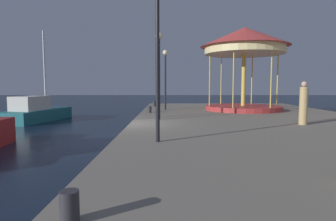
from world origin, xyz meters
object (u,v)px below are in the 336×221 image
sailboat_teal (34,112)px  lamp_post_near_edge (156,37)px  lamp_post_far_end (164,69)px  person_mid_promenade (302,104)px  lamp_post_mid_promenade (158,60)px  carousel (243,49)px  bollard_north (153,104)px  bollard_center (68,207)px  bollard_south (148,109)px

sailboat_teal → lamp_post_near_edge: (8.90, -11.15, 3.23)m
sailboat_teal → lamp_post_near_edge: bearing=-51.4°
lamp_post_far_end → lamp_post_near_edge: bearing=-90.6°
person_mid_promenade → sailboat_teal: bearing=153.7°
lamp_post_near_edge → lamp_post_mid_promenade: 5.54m
lamp_post_far_end → carousel: bearing=-2.2°
sailboat_teal → bollard_north: (8.09, 3.18, 0.34)m
bollard_center → bollard_north: 19.34m
lamp_post_far_end → bollard_north: lamp_post_far_end is taller
carousel → bollard_north: 8.15m
carousel → bollard_south: size_ratio=14.72×
lamp_post_far_end → person_mid_promenade: lamp_post_far_end is taller
person_mid_promenade → lamp_post_far_end: bearing=129.3°
lamp_post_mid_promenade → bollard_south: size_ratio=10.59×
bollard_south → bollard_north: same height
lamp_post_near_edge → person_mid_promenade: 7.51m
bollard_north → bollard_south: bearing=-90.3°
carousel → person_mid_promenade: 7.88m
sailboat_teal → lamp_post_far_end: 9.49m
lamp_post_near_edge → bollard_center: (-0.91, -5.01, -2.89)m
person_mid_promenade → carousel: bearing=95.6°
bollard_north → carousel: bearing=-29.1°
sailboat_teal → lamp_post_far_end: (9.02, -0.08, 2.95)m
lamp_post_near_edge → lamp_post_far_end: bearing=89.4°
carousel → bollard_south: carousel is taller
lamp_post_far_end → lamp_post_mid_promenade: bearing=-92.7°
sailboat_teal → lamp_post_mid_promenade: (8.76, -5.61, 3.04)m
bollard_south → sailboat_teal: bearing=165.4°
lamp_post_mid_promenade → bollard_north: bearing=94.3°
person_mid_promenade → bollard_center: bearing=-128.8°
lamp_post_near_edge → lamp_post_far_end: size_ratio=1.12×
bollard_center → lamp_post_far_end: bearing=86.3°
lamp_post_near_edge → bollard_south: 9.54m
sailboat_teal → lamp_post_near_edge: 14.62m
sailboat_teal → bollard_south: 8.34m
lamp_post_mid_promenade → lamp_post_far_end: lamp_post_mid_promenade is taller
carousel → lamp_post_far_end: bearing=177.8°
lamp_post_near_edge → bollard_center: 5.86m
carousel → bollard_center: size_ratio=14.72×
bollard_south → bollard_center: bearing=-90.3°
sailboat_teal → bollard_north: 8.70m
bollard_center → bollard_north: (0.10, 19.34, 0.00)m
sailboat_teal → bollard_south: size_ratio=15.98×
lamp_post_near_edge → bollard_north: 14.64m
carousel → bollard_north: bearing=150.9°
lamp_post_far_end → bollard_north: bearing=105.9°
lamp_post_far_end → bollard_center: bearing=-93.7°
lamp_post_far_end → sailboat_teal: bearing=179.5°
carousel → bollard_north: carousel is taller
lamp_post_mid_promenade → bollard_north: lamp_post_mid_promenade is taller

